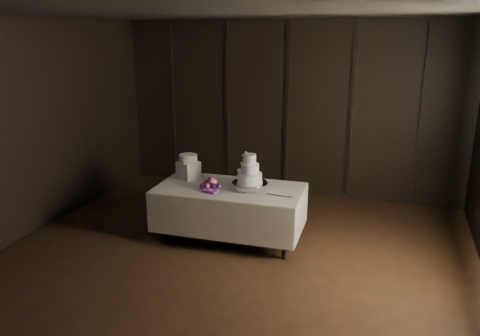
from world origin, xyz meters
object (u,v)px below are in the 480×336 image
box_pedestal (189,170)px  small_cake (188,158)px  display_table (230,211)px  wedding_cake (247,172)px  bouquet (210,184)px  cake_stand (250,186)px

box_pedestal → small_cake: bearing=0.0°
display_table → wedding_cake: wedding_cake is taller
wedding_cake → bouquet: wedding_cake is taller
wedding_cake → box_pedestal: size_ratio=1.51×
wedding_cake → bouquet: (-0.47, -0.18, -0.18)m
bouquet → box_pedestal: box_pedestal is taller
display_table → cake_stand: bearing=4.9°
display_table → wedding_cake: size_ratio=5.20×
display_table → small_cake: (-0.70, 0.19, 0.65)m
display_table → bouquet: bearing=-147.7°
display_table → small_cake: bearing=162.4°
cake_stand → small_cake: small_cake is taller
cake_stand → wedding_cake: size_ratio=1.24×
cake_stand → box_pedestal: 0.99m
bouquet → box_pedestal: 0.59m
cake_stand → display_table: bearing=-172.6°
display_table → wedding_cake: bearing=2.0°
bouquet → box_pedestal: (-0.47, 0.34, 0.06)m
wedding_cake → box_pedestal: bearing=-171.5°
wedding_cake → display_table: bearing=-156.9°
box_pedestal → cake_stand: bearing=-8.8°
small_cake → cake_stand: bearing=-8.8°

